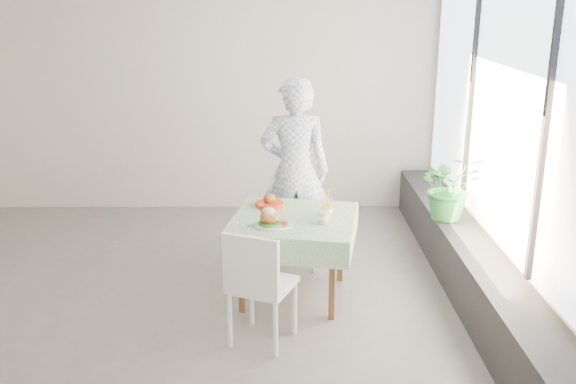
{
  "coord_description": "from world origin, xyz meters",
  "views": [
    {
      "loc": [
        1.12,
        -5.26,
        2.59
      ],
      "look_at": [
        1.17,
        0.02,
        0.96
      ],
      "focal_mm": 40.0,
      "sensor_mm": 36.0,
      "label": 1
    }
  ],
  "objects_px": {
    "main_dish": "(271,220)",
    "juice_cup_orange": "(327,209)",
    "potted_plant": "(450,187)",
    "diner": "(295,171)",
    "cafe_table": "(294,248)",
    "chair_far": "(292,240)",
    "chair_near": "(262,307)"
  },
  "relations": [
    {
      "from": "main_dish",
      "to": "cafe_table",
      "type": "bearing_deg",
      "value": 47.94
    },
    {
      "from": "chair_far",
      "to": "diner",
      "type": "distance_m",
      "value": 0.68
    },
    {
      "from": "chair_near",
      "to": "juice_cup_orange",
      "type": "distance_m",
      "value": 1.11
    },
    {
      "from": "chair_far",
      "to": "chair_near",
      "type": "xyz_separation_m",
      "value": [
        -0.26,
        -1.45,
        0.02
      ]
    },
    {
      "from": "juice_cup_orange",
      "to": "potted_plant",
      "type": "bearing_deg",
      "value": 26.64
    },
    {
      "from": "chair_far",
      "to": "potted_plant",
      "type": "distance_m",
      "value": 1.61
    },
    {
      "from": "diner",
      "to": "main_dish",
      "type": "height_order",
      "value": "diner"
    },
    {
      "from": "chair_near",
      "to": "main_dish",
      "type": "relative_size",
      "value": 2.92
    },
    {
      "from": "juice_cup_orange",
      "to": "diner",
      "type": "bearing_deg",
      "value": 108.46
    },
    {
      "from": "diner",
      "to": "potted_plant",
      "type": "relative_size",
      "value": 2.86
    },
    {
      "from": "main_dish",
      "to": "juice_cup_orange",
      "type": "distance_m",
      "value": 0.54
    },
    {
      "from": "chair_far",
      "to": "juice_cup_orange",
      "type": "relative_size",
      "value": 3.01
    },
    {
      "from": "cafe_table",
      "to": "potted_plant",
      "type": "distance_m",
      "value": 1.68
    },
    {
      "from": "juice_cup_orange",
      "to": "potted_plant",
      "type": "height_order",
      "value": "potted_plant"
    },
    {
      "from": "diner",
      "to": "juice_cup_orange",
      "type": "distance_m",
      "value": 0.84
    },
    {
      "from": "chair_near",
      "to": "diner",
      "type": "bearing_deg",
      "value": 79.92
    },
    {
      "from": "cafe_table",
      "to": "chair_far",
      "type": "height_order",
      "value": "chair_far"
    },
    {
      "from": "juice_cup_orange",
      "to": "main_dish",
      "type": "bearing_deg",
      "value": -154.08
    },
    {
      "from": "cafe_table",
      "to": "juice_cup_orange",
      "type": "height_order",
      "value": "juice_cup_orange"
    },
    {
      "from": "chair_near",
      "to": "diner",
      "type": "distance_m",
      "value": 1.75
    },
    {
      "from": "cafe_table",
      "to": "chair_far",
      "type": "xyz_separation_m",
      "value": [
        -0.0,
        0.66,
        -0.19
      ]
    },
    {
      "from": "cafe_table",
      "to": "potted_plant",
      "type": "height_order",
      "value": "potted_plant"
    },
    {
      "from": "chair_near",
      "to": "main_dish",
      "type": "height_order",
      "value": "chair_near"
    },
    {
      "from": "chair_far",
      "to": "main_dish",
      "type": "xyz_separation_m",
      "value": [
        -0.2,
        -0.88,
        0.52
      ]
    },
    {
      "from": "diner",
      "to": "juice_cup_orange",
      "type": "xyz_separation_m",
      "value": [
        0.26,
        -0.79,
        -0.12
      ]
    },
    {
      "from": "cafe_table",
      "to": "diner",
      "type": "relative_size",
      "value": 0.65
    },
    {
      "from": "diner",
      "to": "potted_plant",
      "type": "bearing_deg",
      "value": 173.63
    },
    {
      "from": "cafe_table",
      "to": "potted_plant",
      "type": "bearing_deg",
      "value": 22.69
    },
    {
      "from": "cafe_table",
      "to": "chair_near",
      "type": "height_order",
      "value": "chair_near"
    },
    {
      "from": "juice_cup_orange",
      "to": "cafe_table",
      "type": "bearing_deg",
      "value": -176.32
    },
    {
      "from": "cafe_table",
      "to": "chair_far",
      "type": "relative_size",
      "value": 1.37
    },
    {
      "from": "main_dish",
      "to": "juice_cup_orange",
      "type": "relative_size",
      "value": 1.09
    }
  ]
}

